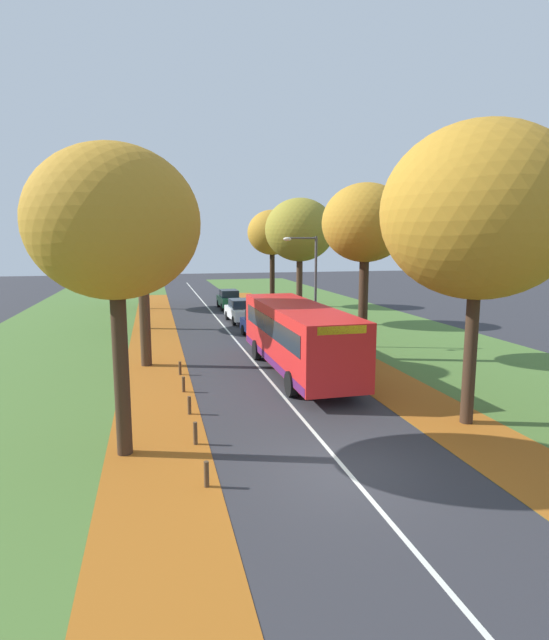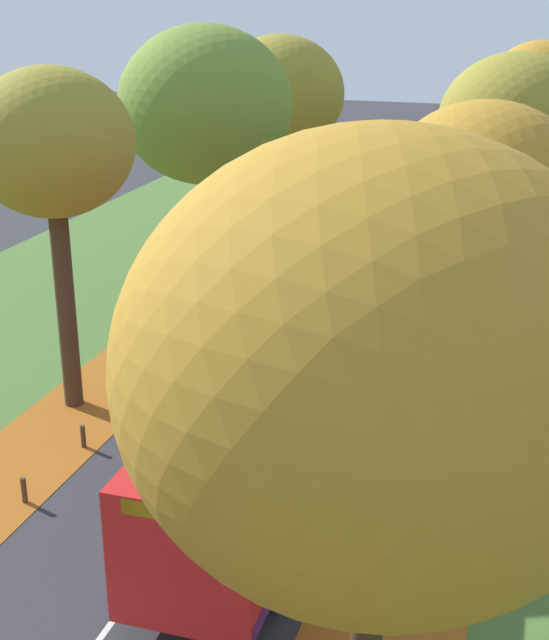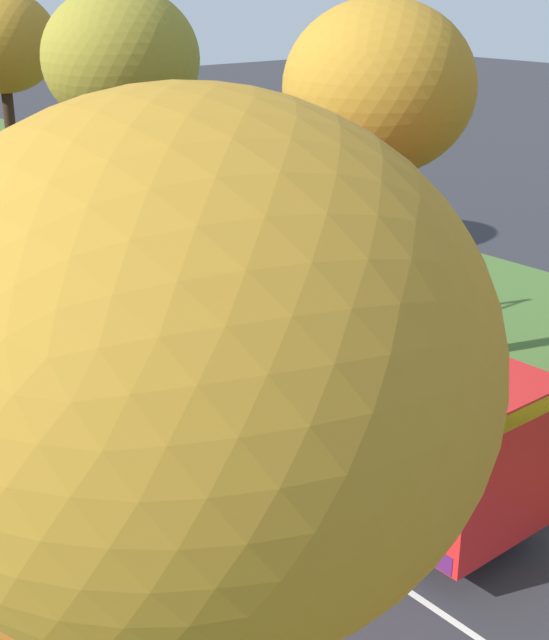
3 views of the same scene
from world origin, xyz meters
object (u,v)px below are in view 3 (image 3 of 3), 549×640
at_px(tree_left_nearest, 193,371).
at_px(car_blue_lead, 98,302).
at_px(bus, 293,371).
at_px(tree_right_near, 379,91).
at_px(tree_right_mid, 121,60).
at_px(bollard_fourth, 111,580).
at_px(tree_right_far, 1,43).
at_px(streetlamp_right, 225,202).
at_px(bollard_fifth, 37,507).

bearing_deg(tree_left_nearest, car_blue_lead, 65.03).
bearing_deg(bus, tree_right_near, 24.84).
height_order(tree_right_mid, bollard_fourth, tree_right_mid).
xyz_separation_m(tree_right_near, bollard_fourth, (-8.88, -3.53, -6.23)).
xyz_separation_m(tree_right_far, bus, (-4.27, -22.56, -4.76)).
bearing_deg(tree_left_nearest, bollard_fourth, 70.39).
xyz_separation_m(tree_right_mid, tree_right_far, (0.42, 9.88, -0.01)).
bearing_deg(tree_right_far, car_blue_lead, -105.94).
distance_m(tree_right_near, tree_right_far, 20.79).
relative_size(tree_right_near, tree_right_far, 1.00).
height_order(tree_left_nearest, tree_right_near, tree_right_near).
distance_m(tree_left_nearest, bollard_fourth, 8.13).
height_order(tree_left_nearest, bus, tree_left_nearest).
distance_m(streetlamp_right, bus, 6.03).
height_order(tree_right_near, tree_right_far, tree_right_far).
height_order(tree_right_near, bollard_fourth, tree_right_near).
height_order(tree_right_mid, tree_right_far, tree_right_mid).
xyz_separation_m(tree_left_nearest, car_blue_lead, (7.07, 15.18, -5.34)).
relative_size(tree_right_far, bollard_fifth, 14.25).
height_order(tree_right_far, bus, tree_right_far).
xyz_separation_m(tree_right_near, tree_right_far, (0.43, 20.78, -0.07)).
relative_size(bollard_fifth, streetlamp_right, 0.10).
relative_size(tree_right_near, bollard_fifth, 14.23).
xyz_separation_m(tree_left_nearest, bus, (6.93, 7.07, -4.45)).
relative_size(tree_right_near, bollard_fourth, 13.93).
height_order(streetlamp_right, bus, streetlamp_right).
bearing_deg(bollard_fourth, tree_right_near, 21.68).
bearing_deg(bollard_fourth, bollard_fifth, 89.86).
xyz_separation_m(tree_right_mid, bollard_fifth, (-8.88, -11.86, -6.18)).
bearing_deg(tree_right_near, tree_right_mid, 89.95).
distance_m(tree_right_mid, bus, 14.09).
bearing_deg(bollard_fourth, streetlamp_right, 43.85).
relative_size(bollard_fourth, car_blue_lead, 0.14).
bearing_deg(bollard_fourth, tree_left_nearest, -109.61).
distance_m(tree_right_mid, bollard_fourth, 18.04).
relative_size(tree_right_mid, tree_right_far, 1.02).
bearing_deg(car_blue_lead, bollard_fifth, -125.33).
relative_size(tree_left_nearest, tree_right_near, 0.97).
relative_size(bollard_fourth, bollard_fifth, 1.02).
relative_size(tree_right_near, streetlamp_right, 1.41).
xyz_separation_m(tree_right_near, streetlamp_right, (-1.62, 3.44, -2.80)).
bearing_deg(bollard_fifth, streetlamp_right, 31.23).
bearing_deg(bollard_fifth, tree_left_nearest, -103.54).
relative_size(bus, car_blue_lead, 2.44).
bearing_deg(bollard_fourth, tree_right_mid, 58.38).
distance_m(tree_right_far, bollard_fifth, 24.43).
bearing_deg(tree_right_near, tree_right_far, 88.83).
height_order(tree_left_nearest, bollard_fifth, tree_left_nearest).
relative_size(streetlamp_right, car_blue_lead, 1.40).
bearing_deg(tree_right_far, bus, -100.71).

